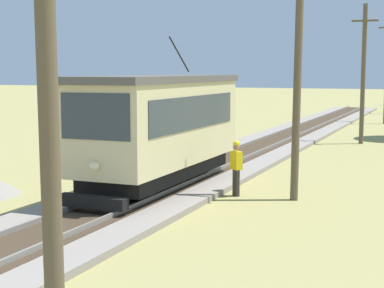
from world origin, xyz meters
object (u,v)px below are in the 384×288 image
(red_tram, at_px, (160,126))
(utility_pole_mid, at_px, (363,73))
(utility_pole_near_tram, at_px, (298,59))
(second_worker, at_px, (236,165))
(utility_pole_foreground, at_px, (48,92))

(red_tram, xyz_separation_m, utility_pole_mid, (4.38, 16.40, 1.67))
(red_tram, relative_size, utility_pole_near_tram, 1.01)
(utility_pole_near_tram, xyz_separation_m, second_worker, (-1.85, -0.29, -3.36))
(red_tram, bearing_deg, utility_pole_foreground, -70.23)
(red_tram, height_order, utility_pole_foreground, utility_pole_foreground)
(red_tram, xyz_separation_m, utility_pole_near_tram, (4.38, 0.62, 2.15))
(red_tram, xyz_separation_m, utility_pole_foreground, (4.38, -12.18, 1.55))
(utility_pole_foreground, bearing_deg, utility_pole_mid, 90.00)
(red_tram, distance_m, second_worker, 2.82)
(utility_pole_foreground, relative_size, second_worker, 4.09)
(utility_pole_near_tram, distance_m, second_worker, 3.85)
(utility_pole_near_tram, distance_m, utility_pole_mid, 15.79)
(utility_pole_near_tram, xyz_separation_m, utility_pole_mid, (0.00, 15.78, -0.49))
(utility_pole_foreground, bearing_deg, utility_pole_near_tram, 90.00)
(red_tram, bearing_deg, second_worker, 7.46)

